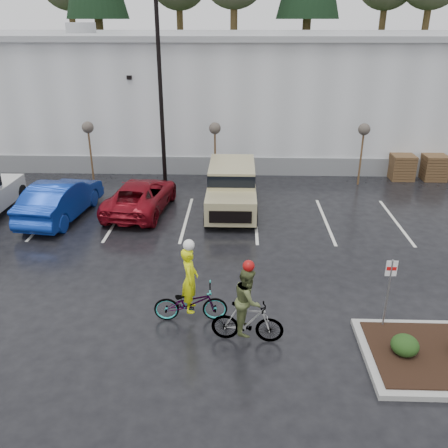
{
  "coord_description": "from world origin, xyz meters",
  "views": [
    {
      "loc": [
        -0.23,
        -10.88,
        7.95
      ],
      "look_at": [
        -0.75,
        4.5,
        1.3
      ],
      "focal_mm": 38.0,
      "sensor_mm": 36.0,
      "label": 1
    }
  ],
  "objects_px": {
    "sapling_east": "(364,133)",
    "pallet_stack_a": "(402,167)",
    "car_red": "(141,196)",
    "sapling_mid": "(215,132)",
    "car_blue": "(61,199)",
    "cyclist_hivis": "(190,296)",
    "pallet_stack_b": "(434,167)",
    "fire_lane_sign": "(389,286)",
    "lamppost": "(160,73)",
    "suv_tan": "(232,189)",
    "sapling_west": "(88,131)",
    "cyclist_olive": "(248,313)"
  },
  "relations": [
    {
      "from": "sapling_east",
      "to": "pallet_stack_a",
      "type": "distance_m",
      "value": 3.39
    },
    {
      "from": "pallet_stack_a",
      "to": "car_red",
      "type": "height_order",
      "value": "car_red"
    },
    {
      "from": "pallet_stack_a",
      "to": "car_red",
      "type": "distance_m",
      "value": 14.08
    },
    {
      "from": "sapling_mid",
      "to": "car_blue",
      "type": "bearing_deg",
      "value": -142.26
    },
    {
      "from": "sapling_mid",
      "to": "cyclist_hivis",
      "type": "height_order",
      "value": "sapling_mid"
    },
    {
      "from": "pallet_stack_b",
      "to": "fire_lane_sign",
      "type": "relative_size",
      "value": 0.61
    },
    {
      "from": "lamppost",
      "to": "car_blue",
      "type": "relative_size",
      "value": 1.81
    },
    {
      "from": "sapling_east",
      "to": "suv_tan",
      "type": "xyz_separation_m",
      "value": [
        -6.56,
        -4.01,
        -1.7
      ]
    },
    {
      "from": "sapling_mid",
      "to": "fire_lane_sign",
      "type": "bearing_deg",
      "value": -67.51
    },
    {
      "from": "sapling_west",
      "to": "sapling_mid",
      "type": "relative_size",
      "value": 1.0
    },
    {
      "from": "sapling_west",
      "to": "car_blue",
      "type": "bearing_deg",
      "value": -89.07
    },
    {
      "from": "lamppost",
      "to": "car_blue",
      "type": "bearing_deg",
      "value": -134.64
    },
    {
      "from": "car_blue",
      "to": "cyclist_hivis",
      "type": "distance_m",
      "value": 9.82
    },
    {
      "from": "lamppost",
      "to": "pallet_stack_b",
      "type": "bearing_deg",
      "value": 8.02
    },
    {
      "from": "lamppost",
      "to": "sapling_west",
      "type": "height_order",
      "value": "lamppost"
    },
    {
      "from": "pallet_stack_b",
      "to": "sapling_east",
      "type": "bearing_deg",
      "value": -166.61
    },
    {
      "from": "sapling_mid",
      "to": "sapling_west",
      "type": "bearing_deg",
      "value": 180.0
    },
    {
      "from": "sapling_west",
      "to": "pallet_stack_b",
      "type": "relative_size",
      "value": 2.37
    },
    {
      "from": "sapling_east",
      "to": "pallet_stack_b",
      "type": "distance_m",
      "value": 4.78
    },
    {
      "from": "fire_lane_sign",
      "to": "cyclist_hivis",
      "type": "relative_size",
      "value": 0.87
    },
    {
      "from": "lamppost",
      "to": "sapling_east",
      "type": "bearing_deg",
      "value": 5.71
    },
    {
      "from": "suv_tan",
      "to": "lamppost",
      "type": "bearing_deg",
      "value": 138.79
    },
    {
      "from": "lamppost",
      "to": "car_red",
      "type": "height_order",
      "value": "lamppost"
    },
    {
      "from": "sapling_east",
      "to": "lamppost",
      "type": "bearing_deg",
      "value": -174.29
    },
    {
      "from": "car_blue",
      "to": "fire_lane_sign",
      "type": "bearing_deg",
      "value": 153.33
    },
    {
      "from": "fire_lane_sign",
      "to": "suv_tan",
      "type": "bearing_deg",
      "value": 116.39
    },
    {
      "from": "sapling_east",
      "to": "suv_tan",
      "type": "relative_size",
      "value": 0.63
    },
    {
      "from": "sapling_west",
      "to": "pallet_stack_b",
      "type": "bearing_deg",
      "value": 3.14
    },
    {
      "from": "cyclist_olive",
      "to": "lamppost",
      "type": "bearing_deg",
      "value": 23.27
    },
    {
      "from": "pallet_stack_a",
      "to": "pallet_stack_b",
      "type": "xyz_separation_m",
      "value": [
        1.7,
        0.0,
        0.0
      ]
    },
    {
      "from": "lamppost",
      "to": "sapling_east",
      "type": "relative_size",
      "value": 2.88
    },
    {
      "from": "pallet_stack_a",
      "to": "suv_tan",
      "type": "height_order",
      "value": "suv_tan"
    },
    {
      "from": "sapling_west",
      "to": "sapling_east",
      "type": "bearing_deg",
      "value": 0.0
    },
    {
      "from": "sapling_west",
      "to": "suv_tan",
      "type": "height_order",
      "value": "sapling_west"
    },
    {
      "from": "pallet_stack_a",
      "to": "car_red",
      "type": "bearing_deg",
      "value": -158.81
    },
    {
      "from": "sapling_west",
      "to": "sapling_east",
      "type": "relative_size",
      "value": 1.0
    },
    {
      "from": "cyclist_olive",
      "to": "pallet_stack_a",
      "type": "bearing_deg",
      "value": -25.28
    },
    {
      "from": "car_red",
      "to": "cyclist_olive",
      "type": "distance_m",
      "value": 10.39
    },
    {
      "from": "sapling_west",
      "to": "pallet_stack_a",
      "type": "distance_m",
      "value": 16.66
    },
    {
      "from": "sapling_east",
      "to": "pallet_stack_b",
      "type": "height_order",
      "value": "sapling_east"
    },
    {
      "from": "lamppost",
      "to": "pallet_stack_a",
      "type": "relative_size",
      "value": 6.83
    },
    {
      "from": "pallet_stack_a",
      "to": "lamppost",
      "type": "bearing_deg",
      "value": -170.91
    },
    {
      "from": "lamppost",
      "to": "fire_lane_sign",
      "type": "relative_size",
      "value": 4.19
    },
    {
      "from": "lamppost",
      "to": "cyclist_olive",
      "type": "bearing_deg",
      "value": -71.94
    },
    {
      "from": "pallet_stack_a",
      "to": "fire_lane_sign",
      "type": "bearing_deg",
      "value": -108.81
    },
    {
      "from": "car_blue",
      "to": "cyclist_hivis",
      "type": "relative_size",
      "value": 2.01
    },
    {
      "from": "sapling_east",
      "to": "cyclist_hivis",
      "type": "xyz_separation_m",
      "value": [
        -7.57,
        -12.46,
        -1.95
      ]
    },
    {
      "from": "sapling_east",
      "to": "car_red",
      "type": "bearing_deg",
      "value": -158.95
    },
    {
      "from": "sapling_mid",
      "to": "suv_tan",
      "type": "bearing_deg",
      "value": -76.84
    },
    {
      "from": "lamppost",
      "to": "cyclist_hivis",
      "type": "xyz_separation_m",
      "value": [
        2.43,
        -11.46,
        -4.91
      ]
    }
  ]
}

